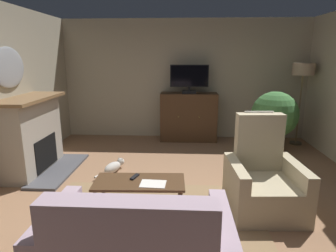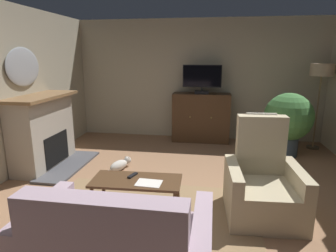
# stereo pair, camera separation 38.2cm
# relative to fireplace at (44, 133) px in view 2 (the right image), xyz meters

# --- Properties ---
(ground_plane) EXTENTS (6.09, 7.24, 0.04)m
(ground_plane) POSITION_rel_fireplace_xyz_m (2.47, -1.07, -0.61)
(ground_plane) COLOR #936B4C
(wall_back) EXTENTS (6.09, 0.10, 2.67)m
(wall_back) POSITION_rel_fireplace_xyz_m (2.47, 2.30, 0.74)
(wall_back) COLOR #B2A88E
(wall_back) RESTS_ON ground_plane
(rug_central) EXTENTS (2.63, 1.77, 0.01)m
(rug_central) POSITION_rel_fireplace_xyz_m (2.10, -1.32, -0.59)
(rug_central) COLOR #8E704C
(rug_central) RESTS_ON ground_plane
(fireplace) EXTENTS (0.94, 1.48, 1.24)m
(fireplace) POSITION_rel_fireplace_xyz_m (0.00, 0.00, 0.00)
(fireplace) COLOR #4C4C51
(fireplace) RESTS_ON ground_plane
(wall_mirror_oval) EXTENTS (0.06, 0.85, 0.63)m
(wall_mirror_oval) POSITION_rel_fireplace_xyz_m (-0.25, 0.00, 1.10)
(wall_mirror_oval) COLOR #B2B7BF
(tv_cabinet) EXTENTS (1.25, 0.48, 1.07)m
(tv_cabinet) POSITION_rel_fireplace_xyz_m (2.58, 1.95, -0.08)
(tv_cabinet) COLOR black
(tv_cabinet) RESTS_ON ground_plane
(television) EXTENTS (0.82, 0.20, 0.61)m
(television) POSITION_rel_fireplace_xyz_m (2.58, 1.90, 0.81)
(television) COLOR black
(television) RESTS_ON tv_cabinet
(coffee_table) EXTENTS (1.11, 0.54, 0.40)m
(coffee_table) POSITION_rel_fireplace_xyz_m (1.94, -1.19, -0.24)
(coffee_table) COLOR #4C331E
(coffee_table) RESTS_ON ground_plane
(tv_remote) EXTENTS (0.10, 0.18, 0.02)m
(tv_remote) POSITION_rel_fireplace_xyz_m (1.87, -1.09, -0.18)
(tv_remote) COLOR black
(tv_remote) RESTS_ON coffee_table
(folded_newspaper) EXTENTS (0.31, 0.24, 0.01)m
(folded_newspaper) POSITION_rel_fireplace_xyz_m (2.11, -1.27, -0.19)
(folded_newspaper) COLOR silver
(folded_newspaper) RESTS_ON coffee_table
(sofa_floral) EXTENTS (1.53, 0.92, 0.94)m
(sofa_floral) POSITION_rel_fireplace_xyz_m (2.10, -2.38, -0.28)
(sofa_floral) COLOR #AD93A3
(sofa_floral) RESTS_ON ground_plane
(armchair_facing_sofa) EXTENTS (0.90, 0.92, 1.18)m
(armchair_facing_sofa) POSITION_rel_fireplace_xyz_m (3.46, -1.04, -0.24)
(armchair_facing_sofa) COLOR tan
(armchair_facing_sofa) RESTS_ON ground_plane
(potted_plant_on_hearth_side) EXTENTS (0.90, 0.90, 1.21)m
(potted_plant_on_hearth_side) POSITION_rel_fireplace_xyz_m (4.24, 1.23, 0.11)
(potted_plant_on_hearth_side) COLOR #3D4C5B
(potted_plant_on_hearth_side) RESTS_ON ground_plane
(cat) EXTENTS (0.36, 0.63, 0.19)m
(cat) POSITION_rel_fireplace_xyz_m (1.32, 0.02, -0.51)
(cat) COLOR beige
(cat) RESTS_ON ground_plane
(floor_lamp) EXTENTS (0.44, 0.44, 1.73)m
(floor_lamp) POSITION_rel_fireplace_xyz_m (4.91, 1.77, 0.91)
(floor_lamp) COLOR #4C4233
(floor_lamp) RESTS_ON ground_plane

